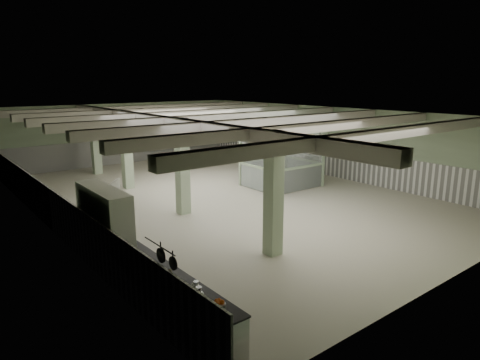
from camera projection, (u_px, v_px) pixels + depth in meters
floor at (222, 197)px, 18.56m from camera, size 20.00×20.00×0.00m
ceiling at (221, 113)px, 17.74m from camera, size 14.00×20.00×0.02m
wall_back at (124, 133)px, 25.80m from camera, size 14.00×0.02×3.60m
wall_front at (459, 211)px, 10.50m from camera, size 14.00×0.02×3.60m
wall_left at (47, 179)px, 13.93m from camera, size 0.02×20.00×3.60m
wall_right at (330, 142)px, 22.37m from camera, size 0.02×20.00×3.60m
wainscot_left at (51, 209)px, 14.18m from camera, size 0.05×19.90×1.50m
wainscot_right at (328, 161)px, 22.59m from camera, size 0.05×19.90×1.50m
wainscot_back at (126, 151)px, 26.02m from camera, size 13.90×0.05×1.50m
girder at (168, 122)px, 16.28m from camera, size 0.45×19.90×0.40m
beam_a at (376, 135)px, 12.04m from camera, size 13.90×0.35×0.32m
beam_b at (310, 128)px, 13.95m from camera, size 13.90×0.35×0.32m
beam_c at (260, 122)px, 15.87m from camera, size 13.90×0.35×0.32m
beam_d at (221, 117)px, 17.78m from camera, size 13.90×0.35×0.32m
beam_e at (189, 114)px, 19.69m from camera, size 13.90×0.35×0.32m
beam_f at (163, 111)px, 21.60m from camera, size 13.90×0.35×0.32m
beam_g at (141, 108)px, 23.51m from camera, size 13.90×0.35×0.32m
column_a at (274, 194)px, 12.05m from camera, size 0.42×0.42×3.60m
column_b at (182, 167)px, 15.88m from camera, size 0.42×0.42×3.60m
column_c at (126, 150)px, 19.70m from camera, size 0.42×0.42×3.60m
column_d at (95, 141)px, 22.76m from camera, size 0.42×0.42×3.60m
hook_rail at (159, 246)px, 8.15m from camera, size 0.02×1.20×0.02m
pendant_front at (320, 138)px, 14.34m from camera, size 0.44×0.44×0.22m
pendant_mid at (223, 125)px, 18.55m from camera, size 0.44×0.44×0.22m
pendant_back at (167, 117)px, 22.37m from camera, size 0.44×0.44×0.22m
prep_counter at (165, 294)px, 9.16m from camera, size 0.83×4.76×0.91m
pitcher_near at (196, 288)px, 8.22m from camera, size 0.20×0.23×0.27m
pitcher_far at (199, 294)px, 7.94m from camera, size 0.24×0.27×0.30m
veg_colander at (165, 274)px, 8.89m from camera, size 0.55×0.55×0.19m
orange_bowl at (219, 306)px, 7.71m from camera, size 0.34×0.34×0.10m
skillet_near at (173, 263)px, 7.90m from camera, size 0.04×0.26×0.26m
skillet_far at (161, 255)px, 8.26m from camera, size 0.04×0.30×0.30m
walkin_cooler at (106, 228)px, 11.25m from camera, size 1.09×2.47×2.26m
guard_booth at (282, 149)px, 20.08m from camera, size 3.30×2.81×2.61m
filing_cabinet at (312, 169)px, 21.23m from camera, size 0.50×0.65×1.27m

